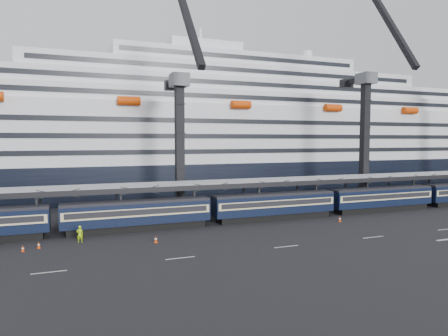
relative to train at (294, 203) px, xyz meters
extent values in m
plane|color=black|center=(4.65, -10.00, -2.20)|extent=(260.00, 260.00, 0.00)
cube|color=beige|center=(-33.35, -14.00, -2.19)|extent=(3.00, 0.15, 0.02)
cube|color=beige|center=(-21.35, -14.00, -2.19)|extent=(3.00, 0.15, 0.02)
cube|color=beige|center=(-9.35, -14.00, -2.19)|extent=(3.00, 0.15, 0.02)
cube|color=beige|center=(2.65, -14.00, -2.19)|extent=(3.00, 0.15, 0.02)
cube|color=beige|center=(14.65, -14.00, -2.19)|extent=(3.00, 0.15, 0.02)
cube|color=beige|center=(9.65, -18.00, -2.19)|extent=(2.50, 0.40, 0.02)
cube|color=black|center=(-23.35, 0.00, -1.75)|extent=(17.48, 2.40, 0.90)
cube|color=black|center=(-23.35, 0.00, 0.05)|extent=(19.00, 2.80, 2.70)
cube|color=beige|center=(-23.35, 0.00, 0.35)|extent=(18.62, 2.92, 1.05)
cube|color=black|center=(-23.35, 0.00, 0.40)|extent=(17.86, 2.98, 0.70)
cube|color=black|center=(-23.35, 0.00, 1.55)|extent=(19.00, 2.50, 0.35)
cube|color=black|center=(-3.35, 0.00, -1.75)|extent=(17.48, 2.40, 0.90)
cube|color=black|center=(-3.35, 0.00, 0.05)|extent=(19.00, 2.80, 2.70)
cube|color=beige|center=(-3.35, 0.00, 0.35)|extent=(18.62, 2.92, 1.05)
cube|color=black|center=(-3.35, 0.00, 0.40)|extent=(17.86, 2.98, 0.70)
cube|color=black|center=(-3.35, 0.00, 1.55)|extent=(19.00, 2.50, 0.35)
cube|color=black|center=(16.65, 0.00, -1.75)|extent=(17.48, 2.40, 0.90)
cube|color=black|center=(16.65, 0.00, 0.05)|extent=(19.00, 2.80, 2.70)
cube|color=beige|center=(16.65, 0.00, 0.35)|extent=(18.62, 2.92, 1.05)
cube|color=black|center=(16.65, 0.00, 0.40)|extent=(17.86, 2.98, 0.70)
cube|color=black|center=(16.65, 0.00, 1.55)|extent=(19.00, 2.50, 0.35)
cube|color=#919499|center=(4.65, 4.00, 3.20)|extent=(130.00, 6.00, 0.25)
cube|color=black|center=(4.65, 1.00, 2.90)|extent=(130.00, 0.25, 0.70)
cube|color=black|center=(4.65, 7.00, 2.90)|extent=(130.00, 0.25, 0.70)
cube|color=black|center=(-35.35, 1.20, 0.50)|extent=(0.25, 0.25, 5.40)
cube|color=black|center=(-35.35, 6.80, 0.50)|extent=(0.25, 0.25, 5.40)
cube|color=black|center=(-25.35, 1.20, 0.50)|extent=(0.25, 0.25, 5.40)
cube|color=black|center=(-25.35, 6.80, 0.50)|extent=(0.25, 0.25, 5.40)
cube|color=black|center=(-15.35, 1.20, 0.50)|extent=(0.25, 0.25, 5.40)
cube|color=black|center=(-15.35, 6.80, 0.50)|extent=(0.25, 0.25, 5.40)
cube|color=black|center=(-5.35, 1.20, 0.50)|extent=(0.25, 0.25, 5.40)
cube|color=black|center=(-5.35, 6.80, 0.50)|extent=(0.25, 0.25, 5.40)
cube|color=black|center=(4.65, 1.20, 0.50)|extent=(0.25, 0.25, 5.40)
cube|color=black|center=(4.65, 6.80, 0.50)|extent=(0.25, 0.25, 5.40)
cube|color=black|center=(14.65, 1.20, 0.50)|extent=(0.25, 0.25, 5.40)
cube|color=black|center=(14.65, 6.80, 0.50)|extent=(0.25, 0.25, 5.40)
cube|color=black|center=(24.65, 1.20, 0.50)|extent=(0.25, 0.25, 5.40)
cube|color=black|center=(24.65, 6.80, 0.50)|extent=(0.25, 0.25, 5.40)
cube|color=black|center=(34.65, 6.80, 0.50)|extent=(0.25, 0.25, 5.40)
cube|color=black|center=(4.65, 36.00, 1.30)|extent=(200.00, 28.00, 7.00)
cube|color=silver|center=(4.65, 36.00, 10.80)|extent=(190.00, 26.88, 12.00)
cube|color=silver|center=(4.65, 36.00, 18.30)|extent=(160.00, 24.64, 3.00)
cube|color=black|center=(4.65, 23.63, 18.30)|extent=(153.60, 0.12, 0.90)
cube|color=silver|center=(4.65, 36.00, 21.30)|extent=(124.00, 21.84, 3.00)
cube|color=black|center=(4.65, 25.03, 21.30)|extent=(119.04, 0.12, 0.90)
cube|color=silver|center=(4.65, 36.00, 24.30)|extent=(90.00, 19.04, 3.00)
cube|color=black|center=(4.65, 26.43, 24.30)|extent=(86.40, 0.12, 0.90)
cube|color=silver|center=(4.65, 36.00, 27.30)|extent=(56.00, 16.24, 3.00)
cube|color=black|center=(4.65, 27.83, 27.30)|extent=(53.76, 0.12, 0.90)
cube|color=silver|center=(-3.35, 36.00, 29.80)|extent=(16.00, 12.00, 2.50)
cylinder|color=silver|center=(24.65, 36.00, 30.30)|extent=(2.80, 2.80, 3.00)
cylinder|color=#DA4006|center=(-21.35, 21.96, 16.60)|extent=(4.00, 1.60, 1.60)
cylinder|color=#DA4006|center=(0.65, 21.96, 16.60)|extent=(4.00, 1.60, 1.60)
cylinder|color=#DA4006|center=(22.65, 21.96, 16.60)|extent=(4.00, 1.60, 1.60)
cylinder|color=#DA4006|center=(44.65, 21.96, 16.60)|extent=(4.00, 1.60, 1.60)
cube|color=#484B4F|center=(-15.35, 9.00, -1.20)|extent=(4.50, 4.50, 2.00)
cube|color=black|center=(-15.35, 9.00, 8.80)|extent=(1.30, 1.30, 18.00)
cube|color=#484B4F|center=(-15.35, 9.00, 18.80)|extent=(2.60, 3.20, 2.00)
cube|color=black|center=(-15.35, 3.21, 25.69)|extent=(0.90, 12.26, 14.37)
cube|color=black|center=(-15.35, 11.52, 18.80)|extent=(0.90, 5.04, 0.90)
cube|color=black|center=(-15.35, 14.04, 18.60)|extent=(2.20, 1.60, 1.60)
cube|color=#484B4F|center=(19.65, 8.00, -1.20)|extent=(4.50, 4.50, 2.00)
cube|color=black|center=(19.65, 8.00, 9.80)|extent=(1.30, 1.30, 20.00)
cube|color=#484B4F|center=(19.65, 8.00, 20.80)|extent=(2.60, 3.20, 2.00)
cube|color=black|center=(19.65, 2.26, 28.99)|extent=(0.90, 12.21, 16.90)
cube|color=black|center=(19.65, 10.80, 20.80)|extent=(0.90, 5.60, 0.90)
cube|color=black|center=(19.65, 13.60, 20.60)|extent=(2.20, 1.60, 1.60)
imported|color=#B4E80C|center=(-30.56, -4.07, -1.22)|extent=(0.74, 0.50, 1.97)
cube|color=#DA4006|center=(-36.26, -5.84, -2.18)|extent=(0.35, 0.35, 0.04)
cone|color=#DA4006|center=(-36.26, -5.84, -1.83)|extent=(0.29, 0.29, 0.66)
cylinder|color=white|center=(-36.26, -5.84, -1.83)|extent=(0.25, 0.25, 0.11)
cube|color=#DA4006|center=(-34.79, -5.00, -2.18)|extent=(0.37, 0.37, 0.04)
cone|color=#DA4006|center=(-34.79, -5.00, -1.81)|extent=(0.31, 0.31, 0.71)
cylinder|color=white|center=(-34.79, -5.00, -1.81)|extent=(0.27, 0.27, 0.12)
cube|color=#DA4006|center=(-22.44, -7.17, -2.18)|extent=(0.41, 0.41, 0.04)
cone|color=#DA4006|center=(-22.44, -7.17, -1.77)|extent=(0.35, 0.35, 0.78)
cylinder|color=white|center=(-22.44, -7.17, -1.77)|extent=(0.29, 0.29, 0.13)
cube|color=#DA4006|center=(4.65, -4.88, -2.18)|extent=(0.40, 0.40, 0.04)
cone|color=#DA4006|center=(4.65, -4.88, -1.78)|extent=(0.33, 0.33, 0.75)
cylinder|color=white|center=(4.65, -4.88, -1.78)|extent=(0.28, 0.28, 0.13)
camera|label=1|loc=(-31.16, -51.94, 9.52)|focal=32.00mm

